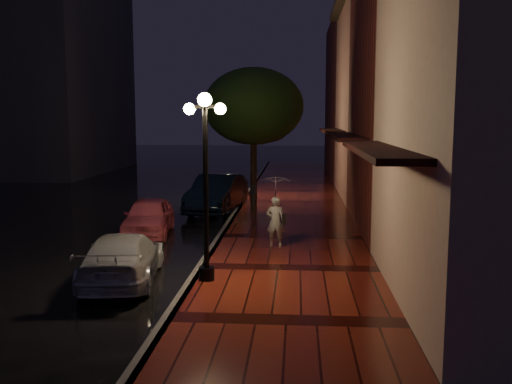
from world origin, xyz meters
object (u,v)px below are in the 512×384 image
at_px(streetlamp_near, 206,175).
at_px(woman_with_umbrella, 276,200).
at_px(street_tree, 254,109).
at_px(silver_car, 123,258).
at_px(navy_car, 217,193).
at_px(parking_meter, 254,204).
at_px(streetlamp_far, 253,145).
at_px(pink_car, 149,216).

relative_size(streetlamp_near, woman_with_umbrella, 2.06).
relative_size(street_tree, silver_car, 1.42).
bearing_deg(silver_car, streetlamp_near, 166.67).
bearing_deg(streetlamp_near, street_tree, 88.65).
bearing_deg(streetlamp_near, navy_car, 96.64).
bearing_deg(parking_meter, woman_with_umbrella, -48.92).
bearing_deg(navy_car, street_tree, 28.75).
xyz_separation_m(streetlamp_near, street_tree, (0.26, 10.99, 1.64)).
bearing_deg(streetlamp_far, street_tree, -85.09).
bearing_deg(navy_car, pink_car, -101.91).
distance_m(street_tree, silver_car, 11.62).
bearing_deg(street_tree, silver_car, -102.10).
relative_size(street_tree, navy_car, 1.24).
bearing_deg(streetlamp_far, pink_car, -108.94).
relative_size(streetlamp_near, navy_car, 0.92).
distance_m(street_tree, parking_meter, 6.05).
height_order(streetlamp_far, street_tree, street_tree).
distance_m(navy_car, silver_car, 10.24).
relative_size(street_tree, woman_with_umbrella, 2.77).
distance_m(streetlamp_far, navy_car, 4.21).
bearing_deg(streetlamp_far, silver_car, -98.47).
height_order(pink_car, parking_meter, parking_meter).
distance_m(streetlamp_near, parking_meter, 6.10).
bearing_deg(pink_car, navy_car, 64.83).
height_order(streetlamp_near, woman_with_umbrella, streetlamp_near).
bearing_deg(street_tree, pink_car, -120.35).
height_order(streetlamp_far, pink_car, streetlamp_far).
height_order(street_tree, woman_with_umbrella, street_tree).
bearing_deg(parking_meter, streetlamp_near, -74.38).
height_order(street_tree, navy_car, street_tree).
bearing_deg(navy_car, silver_car, -87.47).
relative_size(pink_car, silver_car, 0.89).
bearing_deg(parking_meter, silver_car, -93.61).
height_order(streetlamp_far, parking_meter, streetlamp_far).
distance_m(streetlamp_far, street_tree, 3.44).
distance_m(silver_car, parking_meter, 6.28).
bearing_deg(pink_car, streetlamp_near, -69.23).
bearing_deg(streetlamp_near, pink_car, 116.80).
xyz_separation_m(navy_car, parking_meter, (1.86, -4.55, 0.29)).
bearing_deg(streetlamp_far, streetlamp_near, -90.00).
relative_size(pink_car, parking_meter, 2.43).
relative_size(navy_car, woman_with_umbrella, 2.24).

